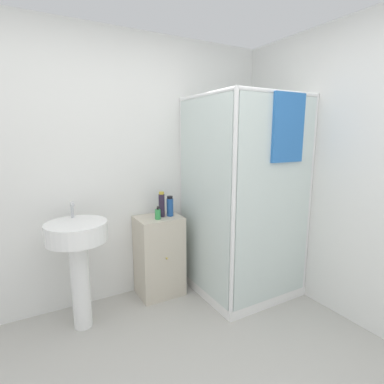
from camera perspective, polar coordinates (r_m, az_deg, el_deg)
name	(u,v)px	position (r m, az deg, el deg)	size (l,w,h in m)	color
wall_back	(106,170)	(2.88, -16.05, 3.98)	(6.40, 0.06, 2.50)	white
shower_enclosure	(241,244)	(3.05, 9.34, -9.66)	(0.92, 0.95, 1.93)	white
vanity_cabinet	(159,256)	(3.04, -6.25, -11.98)	(0.43, 0.36, 0.79)	beige
sink	(78,249)	(2.59, -20.90, -10.18)	(0.47, 0.47, 1.03)	white
soap_dispenser	(158,214)	(2.82, -6.54, -4.21)	(0.05, 0.05, 0.12)	green
shampoo_bottle_tall_black	(162,205)	(2.89, -5.80, -2.40)	(0.06, 0.06, 0.24)	#281E33
shampoo_bottle_blue	(170,206)	(2.91, -4.22, -2.75)	(0.06, 0.06, 0.20)	#1E4C93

